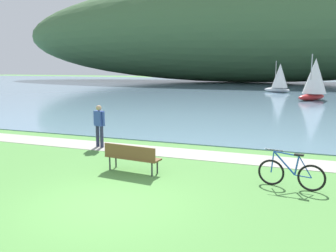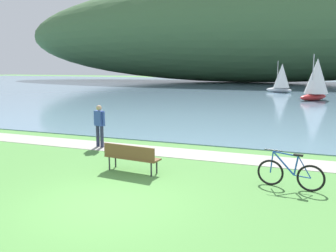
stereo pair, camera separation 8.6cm
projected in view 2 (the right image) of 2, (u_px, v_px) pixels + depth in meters
ground_plane at (105, 205)px, 8.57m from camera, size 200.00×200.00×0.00m
bay_water at (274, 89)px, 51.91m from camera, size 180.00×80.00×0.04m
distant_hillside at (244, 31)px, 70.05m from camera, size 99.06×28.00×19.92m
shoreline_path at (180, 153)px, 13.61m from camera, size 60.00×1.50×0.01m
park_bench_near_camera at (131, 156)px, 11.10m from camera, size 1.84×0.67×0.88m
bicycle_leaning_near_bench at (290, 174)px, 9.66m from camera, size 1.76×0.33×1.01m
person_at_shoreline at (99, 123)px, 14.48m from camera, size 0.59×0.31×1.71m
sailboat_nearest_to_shore at (281, 78)px, 43.95m from camera, size 3.37×2.45×3.82m
sailboat_mid_bay at (316, 79)px, 33.67m from camera, size 3.20×3.57×4.29m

